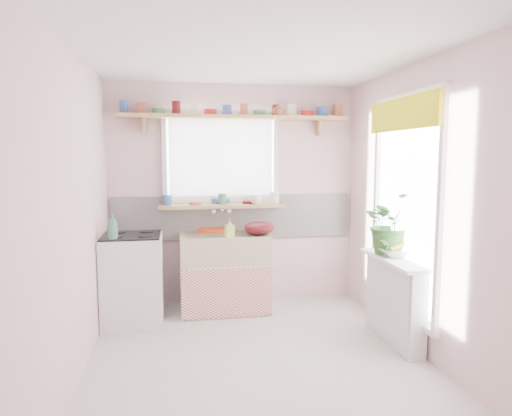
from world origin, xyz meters
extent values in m
plane|color=beige|center=(0.00, 0.00, 0.00)|extent=(3.20, 3.20, 0.00)
plane|color=white|center=(0.00, 0.00, 2.50)|extent=(3.20, 3.20, 0.00)
plane|color=beige|center=(0.00, 1.60, 1.25)|extent=(2.80, 0.00, 2.80)
plane|color=beige|center=(0.00, -1.60, 1.25)|extent=(2.80, 0.00, 2.80)
plane|color=beige|center=(-1.40, 0.00, 1.25)|extent=(0.00, 3.20, 3.20)
plane|color=beige|center=(1.40, 0.00, 1.25)|extent=(0.00, 3.20, 3.20)
cube|color=white|center=(0.00, 1.59, 1.00)|extent=(2.74, 0.03, 0.50)
cube|color=#D18792|center=(0.00, 1.58, 0.80)|extent=(2.74, 0.02, 0.12)
cube|color=white|center=(-0.15, 1.60, 1.65)|extent=(1.20, 0.01, 1.00)
cube|color=white|center=(-0.15, 1.53, 1.65)|extent=(1.15, 0.02, 0.95)
cube|color=white|center=(1.40, 0.20, 1.25)|extent=(0.01, 1.10, 1.90)
cube|color=yellow|center=(1.31, 0.20, 2.06)|extent=(0.03, 1.20, 0.28)
cube|color=white|center=(-0.15, 1.30, 0.28)|extent=(0.85, 0.55, 0.55)
cube|color=#C8403A|center=(-0.15, 1.02, 0.28)|extent=(0.95, 0.02, 0.53)
cube|color=beige|center=(-0.15, 1.30, 0.70)|extent=(0.95, 0.55, 0.30)
cylinder|color=silver|center=(-0.15, 1.55, 1.10)|extent=(0.03, 0.22, 0.03)
cube|color=white|center=(-1.10, 1.05, 0.45)|extent=(0.58, 0.58, 0.90)
cube|color=black|center=(-1.10, 1.05, 0.91)|extent=(0.56, 0.56, 0.02)
cylinder|color=black|center=(-1.24, 0.91, 0.92)|extent=(0.14, 0.14, 0.01)
cylinder|color=black|center=(-0.96, 0.91, 0.92)|extent=(0.14, 0.14, 0.01)
cylinder|color=black|center=(-1.24, 1.19, 0.92)|extent=(0.14, 0.14, 0.01)
cylinder|color=black|center=(-0.96, 1.19, 0.92)|extent=(0.14, 0.14, 0.01)
cube|color=white|center=(1.30, 0.20, 0.38)|extent=(0.15, 0.90, 0.75)
cube|color=white|center=(1.27, 0.20, 0.76)|extent=(0.22, 0.95, 0.03)
cube|color=tan|center=(-0.15, 1.48, 1.14)|extent=(1.40, 0.22, 0.04)
cube|color=tan|center=(0.00, 1.47, 2.12)|extent=(2.52, 0.24, 0.04)
cylinder|color=#3359A5|center=(-1.18, 1.47, 2.20)|extent=(0.11, 0.11, 0.12)
cylinder|color=#A55133|center=(-1.00, 1.47, 2.20)|extent=(0.11, 0.11, 0.12)
cylinder|color=#3F7F4C|center=(-0.82, 1.47, 2.17)|extent=(0.11, 0.11, 0.06)
cylinder|color=#590F14|center=(-0.64, 1.47, 2.20)|extent=(0.11, 0.11, 0.12)
cylinder|color=silver|center=(-0.45, 1.47, 2.20)|extent=(0.11, 0.11, 0.12)
cylinder|color=red|center=(-0.27, 1.47, 2.17)|extent=(0.11, 0.11, 0.06)
cylinder|color=#3359A5|center=(-0.09, 1.47, 2.20)|extent=(0.11, 0.11, 0.12)
cylinder|color=#A55133|center=(0.09, 1.47, 2.20)|extent=(0.11, 0.11, 0.12)
cylinder|color=#3F7F4C|center=(0.27, 1.47, 2.17)|extent=(0.11, 0.11, 0.06)
cylinder|color=#590F14|center=(0.45, 1.47, 2.20)|extent=(0.11, 0.11, 0.12)
cylinder|color=silver|center=(0.64, 1.47, 2.20)|extent=(0.11, 0.11, 0.12)
cylinder|color=red|center=(0.82, 1.47, 2.17)|extent=(0.11, 0.11, 0.06)
cylinder|color=#3359A5|center=(1.00, 1.47, 2.20)|extent=(0.11, 0.11, 0.12)
cylinder|color=#A55133|center=(1.18, 1.47, 2.20)|extent=(0.11, 0.11, 0.12)
cylinder|color=#3359A5|center=(-0.77, 1.48, 1.22)|extent=(0.11, 0.11, 0.12)
cylinder|color=#A55133|center=(-0.46, 1.48, 1.22)|extent=(0.11, 0.11, 0.12)
cylinder|color=#3F7F4C|center=(-0.15, 1.48, 1.19)|extent=(0.11, 0.11, 0.06)
cylinder|color=#590F14|center=(0.16, 1.48, 1.22)|extent=(0.11, 0.11, 0.12)
cylinder|color=silver|center=(0.47, 1.48, 1.22)|extent=(0.11, 0.11, 0.12)
cube|color=#DE4513|center=(-0.21, 1.50, 0.87)|extent=(0.45, 0.38, 0.04)
ellipsoid|color=#500D15|center=(0.22, 1.21, 0.92)|extent=(0.41, 0.41, 0.15)
imported|color=#2F6127|center=(1.33, 0.39, 1.07)|extent=(0.60, 0.54, 0.59)
imported|color=silver|center=(1.33, 0.28, 0.81)|extent=(0.31, 0.31, 0.07)
imported|color=#396829|center=(1.21, 0.24, 0.87)|extent=(0.11, 0.09, 0.18)
imported|color=#C5D25D|center=(-0.11, 1.10, 0.95)|extent=(0.10, 0.10, 0.20)
imported|color=silver|center=(0.22, 1.42, 1.21)|extent=(0.12, 0.12, 0.09)
imported|color=#3669B0|center=(-0.16, 1.54, 1.19)|extent=(0.26, 0.26, 0.07)
imported|color=#964F2E|center=(0.47, 1.41, 2.21)|extent=(0.14, 0.14, 0.13)
imported|color=#44895E|center=(-1.25, 0.83, 1.04)|extent=(0.10, 0.10, 0.24)
sphere|color=orange|center=(1.33, 0.28, 0.87)|extent=(0.08, 0.08, 0.08)
sphere|color=orange|center=(1.39, 0.31, 0.87)|extent=(0.08, 0.08, 0.08)
sphere|color=orange|center=(1.28, 0.30, 0.87)|extent=(0.08, 0.08, 0.08)
cylinder|color=yellow|center=(1.35, 0.23, 0.88)|extent=(0.18, 0.04, 0.10)
camera|label=1|loc=(-0.64, -3.58, 1.69)|focal=32.00mm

